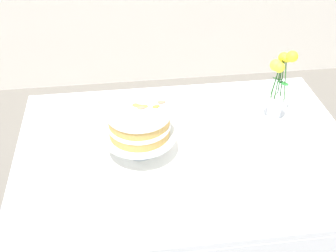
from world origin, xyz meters
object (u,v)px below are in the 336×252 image
at_px(layer_cake, 139,122).
at_px(cake_stand, 140,137).
at_px(flower_vase, 278,85).
at_px(dining_table, 187,168).

bearing_deg(layer_cake, cake_stand, -136.80).
distance_m(cake_stand, flower_vase, 0.66).
relative_size(cake_stand, flower_vase, 0.85).
bearing_deg(dining_table, flower_vase, 25.22).
bearing_deg(flower_vase, dining_table, -154.78).
distance_m(dining_table, flower_vase, 0.54).
bearing_deg(dining_table, cake_stand, 175.76).
relative_size(dining_table, flower_vase, 4.13).
relative_size(cake_stand, layer_cake, 1.17).
height_order(layer_cake, flower_vase, flower_vase).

